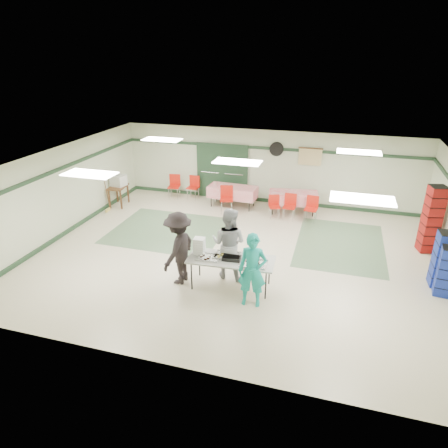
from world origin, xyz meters
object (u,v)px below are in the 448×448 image
(crate_stack_blue_b, at_px, (443,260))
(chair_loose_b, at_px, (174,184))
(dining_table_a, at_px, (293,197))
(chair_a, at_px, (290,204))
(chair_c, at_px, (312,206))
(printer_table, at_px, (118,189))
(crate_stack_red, at_px, (432,219))
(volunteer_grey, at_px, (229,243))
(chair_loose_a, at_px, (194,185))
(chair_b, at_px, (274,204))
(chair_d, at_px, (227,196))
(office_printer, at_px, (118,180))
(broom, at_px, (106,192))
(dining_table_b, at_px, (233,192))
(crate_stack_blue_a, at_px, (446,272))
(volunteer_dark, at_px, (179,248))
(volunteer_teal, at_px, (252,271))

(crate_stack_blue_b, bearing_deg, chair_loose_b, 154.80)
(dining_table_a, bearing_deg, chair_a, -101.94)
(dining_table_a, distance_m, chair_c, 0.89)
(chair_a, distance_m, printer_table, 6.24)
(chair_a, height_order, crate_stack_red, crate_stack_red)
(chair_loose_b, bearing_deg, crate_stack_blue_b, -33.75)
(volunteer_grey, distance_m, chair_loose_b, 6.26)
(chair_loose_a, bearing_deg, chair_b, -14.09)
(printer_table, bearing_deg, chair_d, -0.10)
(chair_b, height_order, printer_table, chair_b)
(office_printer, xyz_separation_m, broom, (-0.08, -0.71, -0.21))
(volunteer_grey, height_order, chair_c, volunteer_grey)
(volunteer_grey, height_order, dining_table_b, volunteer_grey)
(volunteer_grey, height_order, office_printer, volunteer_grey)
(volunteer_grey, height_order, printer_table, volunteer_grey)
(crate_stack_blue_a, relative_size, crate_stack_red, 0.63)
(chair_d, height_order, crate_stack_red, crate_stack_red)
(office_printer, bearing_deg, dining_table_a, 17.19)
(chair_loose_b, height_order, crate_stack_red, crate_stack_red)
(chair_c, relative_size, crate_stack_blue_a, 0.71)
(volunteer_grey, xyz_separation_m, office_printer, (-5.26, 3.80, 0.02))
(dining_table_a, bearing_deg, crate_stack_red, -33.37)
(crate_stack_blue_b, bearing_deg, chair_a, 141.77)
(office_printer, bearing_deg, crate_stack_blue_a, -9.19)
(chair_a, relative_size, chair_c, 1.00)
(dining_table_b, height_order, chair_d, chair_d)
(office_printer, bearing_deg, chair_c, 11.67)
(chair_d, bearing_deg, chair_c, -15.08)
(crate_stack_blue_a, relative_size, crate_stack_blue_b, 0.87)
(crate_stack_red, bearing_deg, broom, 179.14)
(dining_table_a, relative_size, chair_a, 2.03)
(crate_stack_blue_a, height_order, crate_stack_blue_b, crate_stack_blue_b)
(dining_table_a, relative_size, chair_d, 1.87)
(chair_c, height_order, chair_loose_a, chair_loose_a)
(volunteer_dark, bearing_deg, chair_c, 157.54)
(chair_b, relative_size, crate_stack_blue_b, 0.55)
(crate_stack_blue_a, bearing_deg, chair_loose_a, 149.67)
(volunteer_dark, xyz_separation_m, crate_stack_blue_b, (6.13, 1.61, -0.21))
(office_printer, bearing_deg, chair_a, 12.10)
(volunteer_teal, bearing_deg, office_printer, 136.56)
(volunteer_dark, relative_size, printer_table, 2.02)
(volunteer_teal, relative_size, dining_table_a, 0.98)
(volunteer_dark, relative_size, chair_loose_b, 2.00)
(dining_table_b, bearing_deg, volunteer_grey, -72.83)
(volunteer_teal, distance_m, chair_d, 5.69)
(chair_a, bearing_deg, broom, -167.04)
(volunteer_dark, bearing_deg, volunteer_teal, 84.34)
(volunteer_teal, bearing_deg, chair_a, 83.61)
(volunteer_teal, distance_m, crate_stack_blue_b, 4.69)
(chair_a, bearing_deg, dining_table_a, 89.22)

